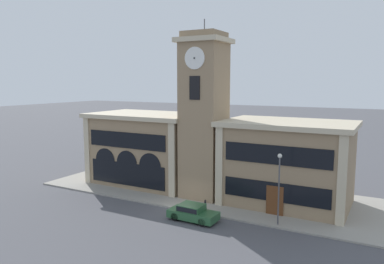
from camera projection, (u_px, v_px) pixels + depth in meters
ground_plane at (181, 211)px, 33.95m from camera, size 300.00×300.00×0.00m
sidewalk_kerb at (210, 193)px, 39.24m from camera, size 36.38×12.19×0.15m
clock_tower at (204, 116)px, 36.89m from camera, size 4.55×4.55×17.56m
town_hall_left_wing at (147, 148)px, 42.89m from camera, size 12.66×8.17×8.07m
town_hall_right_wing at (287, 163)px, 35.25m from camera, size 12.03×8.17×7.97m
parked_car_near at (193, 212)px, 31.47m from camera, size 4.23×1.94×1.37m
street_lamp at (279, 178)px, 29.75m from camera, size 0.36×0.36×5.83m
bollard at (205, 206)px, 33.28m from camera, size 0.18×0.18×1.06m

